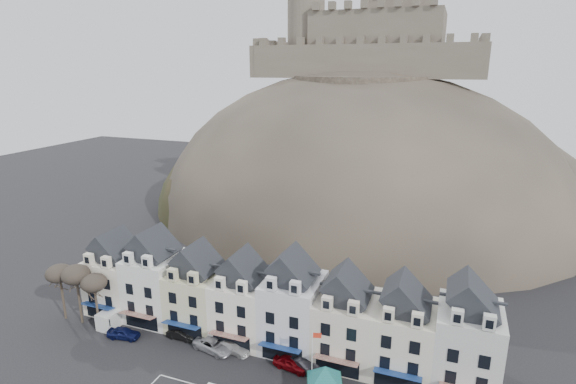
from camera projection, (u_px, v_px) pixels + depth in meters
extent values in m
cube|color=white|center=(119.00, 282.00, 65.83)|extent=(6.80, 8.00, 8.00)
cube|color=black|center=(116.00, 249.00, 64.42)|extent=(6.80, 5.76, 2.80)
cube|color=white|center=(89.00, 259.00, 61.77)|extent=(1.20, 0.80, 1.60)
cube|color=white|center=(106.00, 262.00, 60.75)|extent=(1.20, 0.80, 1.60)
cube|color=black|center=(102.00, 312.00, 62.92)|extent=(5.10, 0.06, 2.20)
cube|color=navy|center=(97.00, 306.00, 61.97)|extent=(5.10, 1.29, 0.43)
cube|color=white|center=(158.00, 286.00, 63.36)|extent=(6.80, 8.00, 9.20)
cube|color=black|center=(155.00, 248.00, 61.80)|extent=(6.80, 5.76, 2.80)
cube|color=white|center=(128.00, 258.00, 59.14)|extent=(1.20, 0.80, 1.60)
cube|color=white|center=(147.00, 262.00, 58.13)|extent=(1.20, 0.80, 1.60)
cube|color=black|center=(141.00, 321.00, 60.62)|extent=(5.10, 0.06, 2.20)
cube|color=maroon|center=(137.00, 315.00, 59.67)|extent=(5.10, 1.29, 0.43)
cube|color=beige|center=(200.00, 298.00, 61.22)|extent=(6.80, 8.00, 8.00)
cube|color=black|center=(198.00, 263.00, 59.82)|extent=(6.80, 5.76, 2.80)
cube|color=beige|center=(173.00, 275.00, 57.16)|extent=(1.20, 0.80, 1.60)
cube|color=beige|center=(193.00, 278.00, 56.15)|extent=(1.20, 0.80, 1.60)
cube|color=black|center=(185.00, 331.00, 58.32)|extent=(5.10, 0.06, 2.20)
cube|color=navy|center=(181.00, 325.00, 57.36)|extent=(5.10, 1.29, 0.43)
cube|color=white|center=(245.00, 307.00, 58.92)|extent=(6.80, 8.00, 8.00)
cube|color=black|center=(244.00, 271.00, 57.51)|extent=(6.80, 5.76, 2.80)
cube|color=white|center=(220.00, 283.00, 54.86)|extent=(1.20, 0.80, 1.60)
cube|color=white|center=(242.00, 287.00, 53.84)|extent=(1.20, 0.80, 1.60)
cube|color=black|center=(231.00, 342.00, 56.01)|extent=(5.10, 0.06, 2.20)
cube|color=maroon|center=(228.00, 336.00, 55.06)|extent=(5.10, 1.29, 0.43)
cube|color=silver|center=(293.00, 313.00, 56.45)|extent=(6.80, 8.00, 9.20)
cube|color=black|center=(294.00, 270.00, 54.88)|extent=(6.80, 5.76, 2.80)
cube|color=silver|center=(271.00, 284.00, 52.23)|extent=(1.20, 0.80, 1.60)
cube|color=silver|center=(295.00, 288.00, 51.21)|extent=(1.20, 0.80, 1.60)
cube|color=black|center=(282.00, 354.00, 53.71)|extent=(5.10, 0.06, 2.20)
cube|color=navy|center=(280.00, 348.00, 52.75)|extent=(5.10, 1.29, 0.43)
cube|color=silver|center=(346.00, 327.00, 54.31)|extent=(6.80, 8.00, 8.00)
cube|color=black|center=(348.00, 289.00, 52.90)|extent=(6.80, 5.76, 2.80)
cube|color=silver|center=(327.00, 303.00, 50.25)|extent=(1.20, 0.80, 1.60)
cube|color=silver|center=(353.00, 308.00, 49.23)|extent=(1.20, 0.80, 1.60)
cube|color=black|center=(337.00, 367.00, 51.40)|extent=(5.10, 0.06, 2.20)
cube|color=maroon|center=(336.00, 360.00, 50.45)|extent=(5.10, 1.29, 0.43)
cube|color=silver|center=(404.00, 339.00, 52.00)|extent=(6.80, 8.00, 8.00)
cube|color=black|center=(407.00, 299.00, 50.60)|extent=(6.80, 5.76, 2.80)
cube|color=silver|center=(388.00, 315.00, 47.94)|extent=(1.20, 0.80, 1.60)
cube|color=silver|center=(417.00, 320.00, 46.93)|extent=(1.20, 0.80, 1.60)
cube|color=black|center=(397.00, 381.00, 49.10)|extent=(5.10, 0.06, 2.20)
cube|color=navy|center=(397.00, 374.00, 48.14)|extent=(5.10, 1.29, 0.43)
cube|color=silver|center=(467.00, 347.00, 49.54)|extent=(6.80, 8.00, 9.20)
cube|color=black|center=(473.00, 300.00, 47.97)|extent=(6.80, 5.76, 2.80)
cube|color=silver|center=(457.00, 317.00, 45.31)|extent=(1.20, 0.80, 1.60)
cube|color=silver|center=(489.00, 322.00, 44.30)|extent=(1.20, 0.80, 1.60)
ellipsoid|color=#322D27|center=(357.00, 216.00, 107.51)|extent=(96.00, 76.00, 68.00)
ellipsoid|color=#222E17|center=(263.00, 213.00, 109.56)|extent=(52.00, 44.00, 42.00)
ellipsoid|color=#322D27|center=(464.00, 222.00, 102.99)|extent=(56.00, 48.00, 46.00)
ellipsoid|color=#222E17|center=(324.00, 233.00, 96.25)|extent=(40.00, 28.00, 28.00)
ellipsoid|color=#322D27|center=(392.00, 238.00, 93.31)|extent=(36.00, 28.00, 24.00)
cylinder|color=#322D27|center=(363.00, 83.00, 99.15)|extent=(30.00, 30.00, 3.00)
cube|color=#605749|center=(360.00, 61.00, 94.33)|extent=(48.00, 2.20, 7.00)
cube|color=#605749|center=(376.00, 62.00, 112.35)|extent=(48.00, 2.20, 7.00)
cube|color=#605749|center=(273.00, 62.00, 111.47)|extent=(2.20, 22.00, 7.00)
cube|color=#605749|center=(481.00, 61.00, 95.21)|extent=(2.20, 22.00, 7.00)
cube|color=#605749|center=(379.00, 36.00, 101.18)|extent=(28.00, 18.00, 10.00)
cube|color=#605749|center=(398.00, 30.00, 101.22)|extent=(14.00, 12.00, 13.00)
cylinder|color=#605749|center=(306.00, 37.00, 102.99)|extent=(8.40, 8.40, 18.00)
cylinder|color=#31261F|center=(63.00, 300.00, 62.94)|extent=(0.32, 0.32, 5.74)
ellipsoid|color=#383028|center=(59.00, 273.00, 61.83)|extent=(3.61, 3.61, 2.54)
cylinder|color=#31261F|center=(80.00, 303.00, 61.88)|extent=(0.32, 0.32, 6.02)
ellipsoid|color=#383028|center=(76.00, 275.00, 60.72)|extent=(3.78, 3.78, 2.67)
cylinder|color=#31261F|center=(97.00, 309.00, 60.94)|extent=(0.32, 0.32, 5.46)
ellipsoid|color=#383028|center=(94.00, 283.00, 59.89)|extent=(3.43, 3.43, 2.42)
cube|color=black|center=(310.00, 384.00, 48.61)|extent=(0.21, 0.21, 2.67)
cube|color=black|center=(338.00, 384.00, 48.54)|extent=(0.21, 0.21, 2.67)
cube|color=black|center=(325.00, 383.00, 46.77)|extent=(4.68, 4.68, 0.13)
cone|color=#145A5A|center=(325.00, 375.00, 46.50)|extent=(6.96, 6.96, 2.01)
cylinder|color=silver|center=(312.00, 359.00, 49.13)|extent=(0.11, 0.11, 7.10)
cube|color=red|center=(317.00, 335.00, 48.27)|extent=(0.95, 0.28, 0.62)
cube|color=silver|center=(115.00, 316.00, 62.19)|extent=(2.42, 5.22, 2.35)
cube|color=black|center=(115.00, 313.00, 62.07)|extent=(2.13, 0.17, 1.01)
imported|color=#0C123E|center=(124.00, 333.00, 58.88)|extent=(4.53, 2.45, 1.46)
imported|color=black|center=(181.00, 334.00, 58.72)|extent=(3.91, 1.37, 1.29)
imported|color=#A1A2A9|center=(214.00, 345.00, 56.36)|extent=(5.69, 3.48, 1.50)
imported|color=#BDBDBD|center=(233.00, 347.00, 56.11)|extent=(4.96, 2.66, 1.37)
imported|color=#65050A|center=(291.00, 363.00, 52.87)|extent=(4.64, 2.44, 1.51)
imported|color=black|center=(302.00, 364.00, 52.76)|extent=(4.79, 2.94, 1.49)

